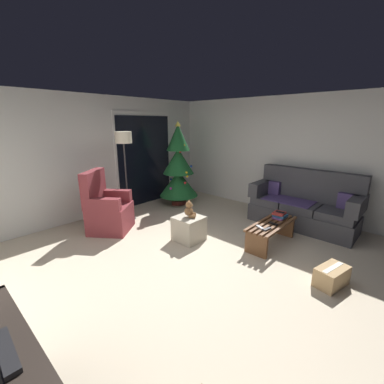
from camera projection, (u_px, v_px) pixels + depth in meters
ground_plane at (209, 263)px, 3.65m from camera, size 7.00×7.00×0.00m
wall_back at (96, 157)px, 5.31m from camera, size 5.72×0.12×2.50m
wall_right at (295, 157)px, 5.34m from camera, size 0.12×6.00×2.50m
patio_door_frame at (145, 159)px, 6.15m from camera, size 1.60×0.02×2.20m
patio_door_glass at (145, 161)px, 6.15m from camera, size 1.50×0.02×2.10m
couch at (303, 206)px, 4.88m from camera, size 0.79×1.94×1.08m
coffee_table at (271, 230)px, 4.15m from camera, size 1.10×0.40×0.38m
remote_black at (273, 224)px, 4.05m from camera, size 0.07×0.16×0.02m
remote_graphite at (267, 229)px, 3.84m from camera, size 0.16×0.07×0.02m
remote_silver at (260, 227)px, 3.91m from camera, size 0.11×0.16×0.02m
book_stack at (280, 215)px, 4.30m from camera, size 0.26×0.21×0.10m
cell_phone at (280, 212)px, 4.29m from camera, size 0.07×0.15×0.01m
christmas_tree at (178, 169)px, 6.05m from camera, size 0.93×0.93×1.98m
armchair at (107, 210)px, 4.65m from camera, size 0.96×0.96×1.13m
floor_lamp at (124, 146)px, 4.91m from camera, size 0.32×0.32×1.78m
ottoman at (189, 228)px, 4.31m from camera, size 0.44×0.44×0.42m
teddy_bear_chestnut at (189, 210)px, 4.22m from camera, size 0.21×0.22×0.29m
cardboard_box_taped_mid_floor at (332, 276)px, 3.13m from camera, size 0.48×0.35×0.25m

